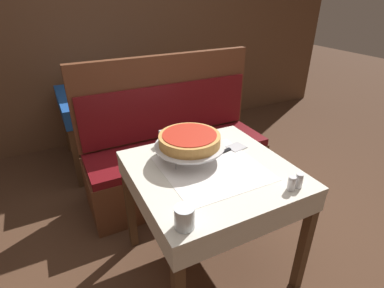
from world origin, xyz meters
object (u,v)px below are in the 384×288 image
Objects in this scene: booth_bench at (176,157)px; water_glass_near at (184,217)px; salt_shaker at (292,183)px; napkin_holder at (168,137)px; pizza_server at (228,150)px; deep_dish_pizza at (190,139)px; condiment_caddy at (98,85)px; dining_table_rear at (105,101)px; pizza_pan_stand at (190,146)px; dining_table_front at (211,182)px; pepper_shaker at (299,181)px.

water_glass_near is at bearing -112.33° from booth_bench.
napkin_holder reaches higher than salt_shaker.
water_glass_near reaches higher than pizza_server.
booth_bench is 14.81× the size of napkin_holder.
deep_dish_pizza is 2.19× the size of condiment_caddy.
dining_table_rear is at bearing 115.11° from booth_bench.
pizza_pan_stand is 5.39× the size of salt_shaker.
deep_dish_pizza is at bearing -83.64° from dining_table_rear.
condiment_caddy reaches higher than dining_table_front.
pizza_pan_stand reaches higher than dining_table_rear.
napkin_holder is at bearing -84.11° from dining_table_rear.
booth_bench reaches higher than salt_shaker.
salt_shaker is at bearing -0.45° from water_glass_near.
water_glass_near is at bearing -107.75° from napkin_holder.
dining_table_front is 0.24m from pizza_server.
dining_table_rear is 5.21× the size of condiment_caddy.
dining_table_front is 0.44m from salt_shaker.
pizza_server is at bearing -41.02° from napkin_holder.
condiment_caddy is (-0.44, 1.60, 0.03)m from pizza_server.
deep_dish_pizza is 0.60m from pepper_shaker.
pizza_server is 0.48m from pepper_shaker.
booth_bench is 9.52× the size of condiment_caddy.
condiment_caddy is at bearing 104.73° from pepper_shaker.
dining_table_rear is 2.07× the size of pizza_pan_stand.
deep_dish_pizza is 3.41× the size of napkin_holder.
deep_dish_pizza is 1.59m from condiment_caddy.
water_glass_near is at bearing -118.71° from deep_dish_pizza.
pepper_shaker is 0.81m from napkin_holder.
pizza_pan_stand is at bearing 122.13° from salt_shaker.
booth_bench is at bearing 67.67° from water_glass_near.
pepper_shaker is at bearing -0.42° from water_glass_near.
booth_bench is 0.86m from pizza_pan_stand.
pepper_shaker is at bearing -49.87° from dining_table_front.
dining_table_rear is at bearing 87.18° from water_glass_near.
water_glass_near is 1.30× the size of pepper_shaker.
water_glass_near reaches higher than pepper_shaker.
salt_shaker is (0.30, -0.48, -0.09)m from deep_dish_pizza.
napkin_holder is at bearing 118.48° from pepper_shaker.
napkin_holder reaches higher than pizza_server.
pizza_pan_stand is at bearing 125.91° from pepper_shaker.
dining_table_rear is 1.51m from deep_dish_pizza.
water_glass_near is 0.61m from pepper_shaker.
dining_table_front is 1.03× the size of dining_table_rear.
condiment_caddy is (-0.03, 0.10, 0.14)m from dining_table_rear.
pepper_shaker is at bearing 0.00° from salt_shaker.
deep_dish_pizza is at bearing 125.91° from pepper_shaker.
salt_shaker is 0.96× the size of pepper_shaker.
dining_table_rear is 0.94m from booth_bench.
pizza_pan_stand is at bearing 0.00° from deep_dish_pizza.
salt_shaker is (0.24, -0.34, 0.13)m from dining_table_front.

